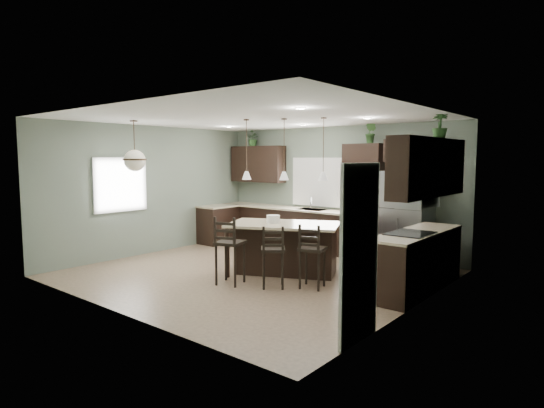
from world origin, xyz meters
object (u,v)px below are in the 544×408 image
(bar_stool_center, at_px, (273,256))
(plant_back_left, at_px, (253,138))
(refrigerator, at_px, (406,219))
(bar_stool_left, at_px, (230,250))
(serving_dish, at_px, (273,219))
(kitchen_island, at_px, (284,249))
(bar_stool_right, at_px, (312,256))

(bar_stool_center, bearing_deg, plant_back_left, 96.18)
(refrigerator, distance_m, bar_stool_left, 3.56)
(serving_dish, relative_size, bar_stool_left, 0.21)
(bar_stool_left, xyz_separation_m, bar_stool_center, (0.67, 0.30, -0.06))
(refrigerator, relative_size, bar_stool_left, 1.61)
(kitchen_island, xyz_separation_m, bar_stool_center, (0.41, -0.81, 0.05))
(serving_dish, relative_size, plant_back_left, 0.62)
(kitchen_island, xyz_separation_m, plant_back_left, (-2.70, 2.21, 2.13))
(refrigerator, distance_m, kitchen_island, 2.50)
(kitchen_island, distance_m, bar_stool_right, 1.02)
(refrigerator, relative_size, kitchen_island, 0.94)
(bar_stool_center, relative_size, bar_stool_right, 0.97)
(kitchen_island, distance_m, plant_back_left, 4.08)
(serving_dish, distance_m, bar_stool_left, 1.12)
(refrigerator, bearing_deg, serving_dish, -128.20)
(kitchen_island, relative_size, bar_stool_left, 1.71)
(refrigerator, bearing_deg, bar_stool_right, -102.19)
(bar_stool_left, distance_m, bar_stool_center, 0.74)
(bar_stool_center, bearing_deg, refrigerator, 30.09)
(plant_back_left, bearing_deg, bar_stool_right, -36.17)
(kitchen_island, distance_m, bar_stool_center, 0.91)
(bar_stool_left, xyz_separation_m, plant_back_left, (-2.43, 3.32, 2.02))
(bar_stool_left, xyz_separation_m, bar_stool_right, (1.18, 0.67, -0.05))
(plant_back_left, bearing_deg, refrigerator, -3.06)
(kitchen_island, relative_size, bar_stool_center, 1.91)
(bar_stool_left, height_order, bar_stool_right, bar_stool_left)
(serving_dish, bearing_deg, refrigerator, 51.80)
(serving_dish, distance_m, plant_back_left, 3.76)
(bar_stool_left, bearing_deg, plant_back_left, 108.36)
(kitchen_island, relative_size, bar_stool_right, 1.86)
(bar_stool_center, distance_m, bar_stool_right, 0.63)
(bar_stool_left, height_order, plant_back_left, plant_back_left)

